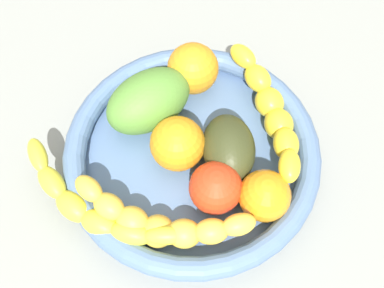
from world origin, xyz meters
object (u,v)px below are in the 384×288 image
(fruit_bowl, at_px, (192,154))
(tomato_red, at_px, (216,188))
(banana_arching_top, at_px, (159,222))
(orange_front, at_px, (265,196))
(orange_mid_right, at_px, (193,69))
(banana_draped_right, at_px, (91,208))
(avocado_dark, at_px, (229,148))
(banana_draped_left, at_px, (271,111))
(mango_green, at_px, (149,101))
(orange_mid_left, at_px, (178,144))

(fruit_bowl, relative_size, tomato_red, 5.13)
(banana_arching_top, height_order, tomato_red, tomato_red)
(orange_front, distance_m, orange_mid_right, 0.19)
(banana_arching_top, bearing_deg, banana_draped_right, 72.12)
(fruit_bowl, relative_size, orange_front, 5.28)
(fruit_bowl, xyz_separation_m, avocado_dark, (-0.01, -0.04, 0.03))
(orange_mid_right, bearing_deg, fruit_bowl, 174.74)
(fruit_bowl, bearing_deg, banana_draped_right, 119.52)
(orange_mid_right, height_order, avocado_dark, orange_mid_right)
(banana_draped_left, bearing_deg, orange_front, 166.92)
(fruit_bowl, distance_m, tomato_red, 0.07)
(banana_draped_left, relative_size, mango_green, 1.82)
(fruit_bowl, distance_m, banana_arching_top, 0.11)
(fruit_bowl, bearing_deg, mango_green, 38.34)
(banana_draped_right, distance_m, mango_green, 0.15)
(banana_arching_top, xyz_separation_m, orange_front, (0.02, -0.12, 0.00))
(banana_draped_left, distance_m, tomato_red, 0.13)
(banana_arching_top, distance_m, orange_mid_left, 0.10)
(fruit_bowl, height_order, banana_arching_top, banana_arching_top)
(banana_draped_right, relative_size, orange_mid_left, 2.83)
(banana_draped_right, bearing_deg, avocado_dark, -70.15)
(orange_mid_left, relative_size, mango_green, 0.58)
(banana_arching_top, height_order, orange_mid_left, orange_mid_left)
(banana_draped_left, xyz_separation_m, mango_green, (0.02, 0.15, 0.00))
(banana_arching_top, relative_size, mango_green, 1.78)
(orange_mid_left, distance_m, mango_green, 0.07)
(orange_mid_left, xyz_separation_m, tomato_red, (-0.06, -0.04, -0.00))
(orange_front, bearing_deg, mango_green, 42.95)
(avocado_dark, bearing_deg, banana_arching_top, 133.93)
(fruit_bowl, relative_size, banana_draped_left, 1.52)
(orange_front, xyz_separation_m, avocado_dark, (0.06, 0.03, 0.00))
(orange_mid_left, bearing_deg, avocado_dark, -97.74)
(fruit_bowl, height_order, mango_green, mango_green)
(orange_mid_right, bearing_deg, avocado_dark, -164.44)
(fruit_bowl, relative_size, banana_draped_right, 1.68)
(fruit_bowl, relative_size, orange_mid_left, 4.73)
(orange_mid_left, relative_size, orange_mid_right, 0.98)
(banana_draped_right, height_order, tomato_red, tomato_red)
(orange_mid_left, distance_m, avocado_dark, 0.06)
(fruit_bowl, xyz_separation_m, tomato_red, (-0.06, -0.02, 0.03))
(banana_draped_right, bearing_deg, banana_draped_left, -64.52)
(orange_front, relative_size, mango_green, 0.52)
(fruit_bowl, relative_size, avocado_dark, 3.59)
(orange_front, bearing_deg, tomato_red, 75.88)
(mango_green, xyz_separation_m, avocado_dark, (-0.07, -0.09, -0.01))
(banana_draped_left, bearing_deg, orange_mid_left, 107.99)
(mango_green, relative_size, tomato_red, 1.85)
(fruit_bowl, height_order, orange_mid_right, orange_mid_right)
(fruit_bowl, distance_m, banana_draped_right, 0.14)
(fruit_bowl, relative_size, mango_green, 2.77)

